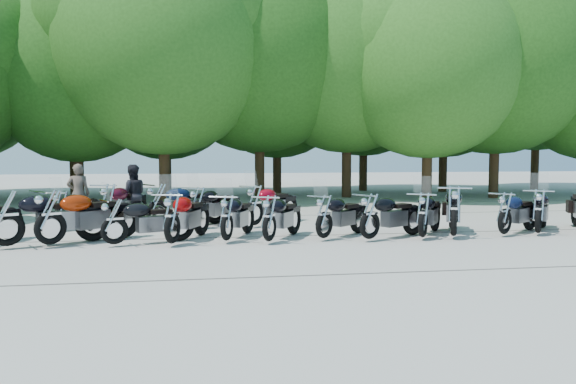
{
  "coord_description": "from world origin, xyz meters",
  "views": [
    {
      "loc": [
        -2.16,
        -12.16,
        2.07
      ],
      "look_at": [
        0.0,
        1.5,
        1.1
      ],
      "focal_mm": 35.0,
      "sensor_mm": 36.0,
      "label": 1
    }
  ],
  "objects": [
    {
      "name": "motorcycle_15",
      "position": [
        -4.58,
        3.32,
        0.71
      ],
      "size": [
        1.57,
        2.61,
        1.41
      ],
      "primitive_type": null,
      "rotation": [
        0.0,
        0.0,
        2.79
      ],
      "color": "#380715",
      "rests_on": "ground"
    },
    {
      "name": "tree_13",
      "position": [
        6.69,
        17.47,
        6.04
      ],
      "size": [
        8.31,
        8.31,
        10.2
      ],
      "color": "#3A2614",
      "rests_on": "ground"
    },
    {
      "name": "tree_7",
      "position": [
        11.2,
        11.78,
        6.39
      ],
      "size": [
        8.79,
        8.79,
        10.79
      ],
      "color": "#3A2614",
      "rests_on": "ground"
    },
    {
      "name": "motorcycle_17",
      "position": [
        -2.21,
        3.14,
        0.65
      ],
      "size": [
        1.96,
        2.24,
        1.3
      ],
      "primitive_type": null,
      "rotation": [
        0.0,
        0.0,
        2.48
      ],
      "color": "black",
      "rests_on": "ground"
    },
    {
      "name": "tree_5",
      "position": [
        4.61,
        13.2,
        6.57
      ],
      "size": [
        9.04,
        9.04,
        11.1
      ],
      "color": "#3A2614",
      "rests_on": "ground"
    },
    {
      "name": "motorcycle_9",
      "position": [
        3.07,
        0.4,
        0.64
      ],
      "size": [
        1.83,
        2.27,
        1.28
      ],
      "primitive_type": null,
      "rotation": [
        0.0,
        0.0,
        2.56
      ],
      "color": "black",
      "rests_on": "ground"
    },
    {
      "name": "rider_1",
      "position": [
        -4.09,
        4.51,
        0.87
      ],
      "size": [
        0.96,
        0.81,
        1.73
      ],
      "primitive_type": "imported",
      "rotation": [
        0.0,
        0.0,
        3.34
      ],
      "color": "black",
      "rests_on": "ground"
    },
    {
      "name": "tree_11",
      "position": [
        -3.76,
        16.43,
        5.49
      ],
      "size": [
        7.56,
        7.56,
        9.28
      ],
      "color": "#3A2614",
      "rests_on": "ground"
    },
    {
      "name": "motorcycle_6",
      "position": [
        -0.61,
        0.38,
        0.63
      ],
      "size": [
        1.69,
        2.27,
        1.26
      ],
      "primitive_type": null,
      "rotation": [
        0.0,
        0.0,
        2.62
      ],
      "color": "black",
      "rests_on": "ground"
    },
    {
      "name": "tree_14",
      "position": [
        10.68,
        16.09,
        5.83
      ],
      "size": [
        8.02,
        8.02,
        9.84
      ],
      "color": "#3A2614",
      "rests_on": "ground"
    },
    {
      "name": "motorcycle_7",
      "position": [
        0.73,
        0.65,
        0.62
      ],
      "size": [
        2.05,
        1.97,
        1.23
      ],
      "primitive_type": null,
      "rotation": [
        0.0,
        0.0,
        2.32
      ],
      "color": "black",
      "rests_on": "ground"
    },
    {
      "name": "motorcycle_2",
      "position": [
        -5.38,
        0.61,
        0.72
      ],
      "size": [
        2.44,
        2.24,
        1.44
      ],
      "primitive_type": null,
      "rotation": [
        0.0,
        0.0,
        2.28
      ],
      "color": "#8F2005",
      "rests_on": "ground"
    },
    {
      "name": "tree_10",
      "position": [
        -8.29,
        16.97,
        5.66
      ],
      "size": [
        7.78,
        7.78,
        9.55
      ],
      "color": "#3A2614",
      "rests_on": "ground"
    },
    {
      "name": "tree_4",
      "position": [
        0.54,
        13.09,
        6.64
      ],
      "size": [
        9.13,
        9.13,
        11.2
      ],
      "color": "#3A2614",
      "rests_on": "ground"
    },
    {
      "name": "motorcycle_11",
      "position": [
        5.28,
        0.59,
        0.62
      ],
      "size": [
        2.17,
        1.85,
        1.25
      ],
      "primitive_type": null,
      "rotation": [
        0.0,
        0.0,
        2.21
      ],
      "color": "black",
      "rests_on": "ground"
    },
    {
      "name": "motorcycle_8",
      "position": [
        1.75,
        0.35,
        0.64
      ],
      "size": [
        2.29,
        1.75,
        1.28
      ],
      "primitive_type": null,
      "rotation": [
        0.0,
        0.0,
        2.11
      ],
      "color": "black",
      "rests_on": "ground"
    },
    {
      "name": "tree_3",
      "position": [
        -3.57,
        11.24,
        6.32
      ],
      "size": [
        8.7,
        8.7,
        10.67
      ],
      "color": "#3A2614",
      "rests_on": "ground"
    },
    {
      "name": "motorcycle_3",
      "position": [
        -4.02,
        0.51,
        0.6
      ],
      "size": [
        2.21,
        1.46,
        1.2
      ],
      "primitive_type": null,
      "rotation": [
        0.0,
        0.0,
        1.99
      ],
      "color": "black",
      "rests_on": "ground"
    },
    {
      "name": "motorcycle_16",
      "position": [
        -3.27,
        3.36,
        0.7
      ],
      "size": [
        2.53,
        1.85,
        1.4
      ],
      "primitive_type": null,
      "rotation": [
        0.0,
        0.0,
        2.07
      ],
      "color": "#0B1632",
      "rests_on": "ground"
    },
    {
      "name": "motorcycle_4",
      "position": [
        -2.77,
        0.39,
        0.67
      ],
      "size": [
        1.57,
        2.48,
        1.35
      ],
      "primitive_type": null,
      "rotation": [
        0.0,
        0.0,
        2.76
      ],
      "color": "#9C0506",
      "rests_on": "ground"
    },
    {
      "name": "tree_12",
      "position": [
        1.8,
        16.47,
        5.72
      ],
      "size": [
        7.88,
        7.88,
        9.67
      ],
      "color": "#3A2614",
      "rests_on": "ground"
    },
    {
      "name": "motorcycle_5",
      "position": [
        -1.55,
        0.64,
        0.63
      ],
      "size": [
        1.47,
        2.31,
        1.26
      ],
      "primitive_type": null,
      "rotation": [
        0.0,
        0.0,
        2.75
      ],
      "color": "black",
      "rests_on": "ground"
    },
    {
      "name": "tree_2",
      "position": [
        -7.25,
        12.84,
        5.31
      ],
      "size": [
        7.31,
        7.31,
        8.97
      ],
      "color": "#3A2614",
      "rests_on": "ground"
    },
    {
      "name": "motorcycle_14",
      "position": [
        -5.78,
        3.3,
        0.6
      ],
      "size": [
        1.44,
        2.21,
        1.2
      ],
      "primitive_type": null,
      "rotation": [
        0.0,
        0.0,
        2.73
      ],
      "color": "black",
      "rests_on": "ground"
    },
    {
      "name": "motorcycle_12",
      "position": [
        6.2,
        0.61,
        0.66
      ],
      "size": [
        1.98,
        2.29,
        1.32
      ],
      "primitive_type": null,
      "rotation": [
        0.0,
        0.0,
        2.49
      ],
      "color": "black",
      "rests_on": "ground"
    },
    {
      "name": "rider_0",
      "position": [
        -5.65,
        4.86,
        0.88
      ],
      "size": [
        0.68,
        0.49,
        1.76
      ],
      "primitive_type": "imported",
      "rotation": [
        0.0,
        0.0,
        3.25
      ],
      "color": "brown",
      "rests_on": "ground"
    },
    {
      "name": "motorcycle_10",
      "position": [
        3.86,
        0.42,
        0.72
      ],
      "size": [
        1.77,
        2.66,
        1.45
      ],
      "primitive_type": null,
      "rotation": [
        0.0,
        0.0,
        2.71
      ],
      "color": "black",
      "rests_on": "ground"
    },
    {
      "name": "tree_6",
      "position": [
        7.55,
        10.82,
        5.81
      ],
      "size": [
        8.0,
        8.0,
        9.82
      ],
      "color": "#3A2614",
      "rests_on": "ground"
    },
    {
      "name": "ground",
      "position": [
        0.0,
        0.0,
        0.0
      ],
      "size": [
        90.0,
        90.0,
        0.0
      ],
      "primitive_type": "plane",
      "color": "gray",
      "rests_on": "ground"
    },
    {
      "name": "motorcycle_18",
      "position": [
        -0.65,
        3.24,
        0.67
      ],
      "size": [
        2.13,
        2.23,
        1.34
      ],
      "primitive_type": null,
      "rotation": [
        0.0,
        0.0,
        2.4
      ],
      "color": "#A00519",
      "rests_on": "ground"
    },
    {
      "name": "tree_15",
      "position": [
        16.61,
        17.02,
        7.03
      ],
      "size": [
        9.67,
        9.67,
        11.86
      ],
      "color": "#3A2614",
      "rests_on": "ground"
    },
    {
      "name": "motorcycle_1",
      "position": [
        -6.25,
        0.55,
        0.72
      ],
      "size": [
        2.62,
        1.89,
        1.44
      ],
      "primitive_type": null,
      "rotation": [
        0.0,
        0.0,
        2.06
      ],
      "color": "black",
      "rests_on": "ground"
    }
  ]
}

